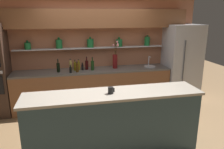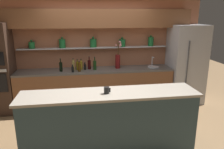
# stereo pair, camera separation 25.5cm
# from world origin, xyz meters

# --- Properties ---
(ground_plane) EXTENTS (12.00, 12.00, 0.00)m
(ground_plane) POSITION_xyz_m (0.00, 0.00, 0.00)
(ground_plane) COLOR olive
(back_wall_unit) EXTENTS (5.20, 0.44, 2.60)m
(back_wall_unit) POSITION_xyz_m (-0.00, 1.53, 1.55)
(back_wall_unit) COLOR #A86647
(back_wall_unit) RESTS_ON ground_plane
(back_counter_unit) EXTENTS (3.66, 0.62, 0.92)m
(back_counter_unit) POSITION_xyz_m (-0.07, 1.24, 0.46)
(back_counter_unit) COLOR brown
(back_counter_unit) RESTS_ON ground_plane
(island_counter) EXTENTS (2.77, 0.61, 1.02)m
(island_counter) POSITION_xyz_m (0.00, -0.64, 0.51)
(island_counter) COLOR #334C56
(island_counter) RESTS_ON ground_plane
(refrigerator) EXTENTS (0.82, 0.73, 1.94)m
(refrigerator) POSITION_xyz_m (2.19, 1.20, 0.97)
(refrigerator) COLOR #B7B7BC
(refrigerator) RESTS_ON ground_plane
(flower_vase) EXTENTS (0.16, 0.13, 0.66)m
(flower_vase) POSITION_xyz_m (0.48, 1.29, 1.14)
(flower_vase) COLOR maroon
(flower_vase) RESTS_ON back_counter_unit
(sink_fixture) EXTENTS (0.29, 0.29, 0.25)m
(sink_fixture) POSITION_xyz_m (1.36, 1.25, 0.94)
(sink_fixture) COLOR #B7B7BC
(sink_fixture) RESTS_ON back_counter_unit
(bottle_wine_0) EXTENTS (0.07, 0.07, 0.30)m
(bottle_wine_0) POSITION_xyz_m (-0.21, 1.30, 1.03)
(bottle_wine_0) COLOR #380C0C
(bottle_wine_0) RESTS_ON back_counter_unit
(bottle_wine_1) EXTENTS (0.07, 0.07, 0.30)m
(bottle_wine_1) POSITION_xyz_m (-0.86, 1.18, 1.03)
(bottle_wine_1) COLOR black
(bottle_wine_1) RESTS_ON back_counter_unit
(bottle_spirit_2) EXTENTS (0.07, 0.07, 0.27)m
(bottle_spirit_2) POSITION_xyz_m (-0.58, 1.29, 1.03)
(bottle_spirit_2) COLOR tan
(bottle_spirit_2) RESTS_ON back_counter_unit
(bottle_sauce_3) EXTENTS (0.05, 0.05, 0.18)m
(bottle_sauce_3) POSITION_xyz_m (-0.60, 1.07, 0.99)
(bottle_sauce_3) COLOR black
(bottle_sauce_3) RESTS_ON back_counter_unit
(bottle_sauce_4) EXTENTS (0.05, 0.05, 0.18)m
(bottle_sauce_4) POSITION_xyz_m (-0.32, 1.26, 0.99)
(bottle_sauce_4) COLOR black
(bottle_sauce_4) RESTS_ON back_counter_unit
(bottle_spirit_5) EXTENTS (0.06, 0.06, 0.24)m
(bottle_spirit_5) POSITION_xyz_m (-0.45, 1.09, 1.02)
(bottle_spirit_5) COLOR #4C2D0C
(bottle_spirit_5) RESTS_ON back_counter_unit
(bottle_wine_6) EXTENTS (0.07, 0.07, 0.31)m
(bottle_wine_6) POSITION_xyz_m (-0.09, 1.20, 1.03)
(bottle_wine_6) COLOR #193814
(bottle_wine_6) RESTS_ON back_counter_unit
(bottle_oil_7) EXTENTS (0.07, 0.07, 0.25)m
(bottle_oil_7) POSITION_xyz_m (-0.40, 1.29, 1.02)
(bottle_oil_7) COLOR olive
(bottle_oil_7) RESTS_ON back_counter_unit
(bottle_oil_8) EXTENTS (0.06, 0.06, 0.25)m
(bottle_oil_8) POSITION_xyz_m (-0.49, 1.25, 1.02)
(bottle_oil_8) COLOR brown
(bottle_oil_8) RESTS_ON back_counter_unit
(coffee_mug) EXTENTS (0.10, 0.08, 0.10)m
(coffee_mug) POSITION_xyz_m (-0.05, -0.67, 1.07)
(coffee_mug) COLOR black
(coffee_mug) RESTS_ON island_counter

